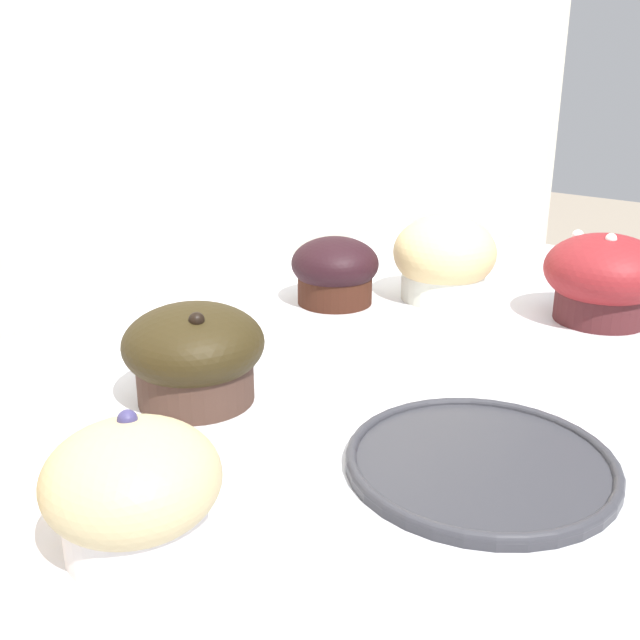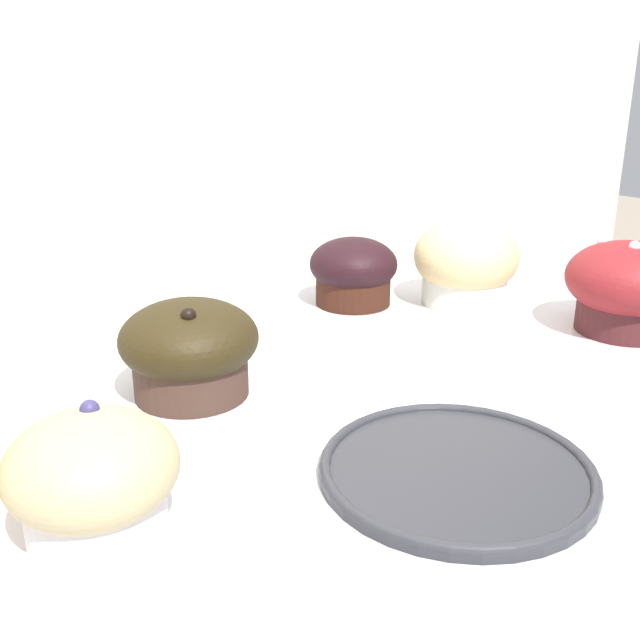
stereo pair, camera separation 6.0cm
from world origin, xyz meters
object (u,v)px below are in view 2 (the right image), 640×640
object	(u,v)px
muffin_front_left	(466,263)
muffin_back_center	(353,271)
muffin_back_right	(93,478)
serving_plate	(457,470)
muffin_front_center	(190,348)
muffin_back_left	(628,287)

from	to	relation	value
muffin_front_left	muffin_back_center	size ratio (longest dim) A/B	1.19
muffin_back_right	serving_plate	world-z (taller)	muffin_back_right
muffin_front_center	muffin_back_center	bearing A→B (deg)	14.82
muffin_front_center	muffin_front_left	size ratio (longest dim) A/B	0.97
muffin_back_left	muffin_back_center	size ratio (longest dim) A/B	1.27
serving_plate	muffin_back_center	bearing A→B (deg)	54.32
serving_plate	muffin_back_right	bearing A→B (deg)	151.84
muffin_front_center	muffin_front_left	xyz separation A→B (m)	(0.33, -0.01, 0.01)
muffin_back_center	serving_plate	size ratio (longest dim) A/B	0.53
muffin_front_center	serving_plate	bearing A→B (deg)	-77.14
muffin_front_center	muffin_front_left	distance (m)	0.33
muffin_back_left	muffin_front_left	size ratio (longest dim) A/B	1.06
muffin_front_left	muffin_back_center	xyz separation A→B (m)	(-0.09, 0.08, -0.01)
muffin_back_left	muffin_back_right	xyz separation A→B (m)	(-0.51, 0.06, -0.01)
serving_plate	muffin_front_left	bearing A→B (deg)	35.01
muffin_front_center	muffin_back_right	size ratio (longest dim) A/B	1.13
muffin_back_left	muffin_back_center	distance (m)	0.26
muffin_front_center	serving_plate	world-z (taller)	muffin_front_center
muffin_back_center	muffin_back_right	bearing A→B (deg)	-155.37
muffin_back_left	muffin_back_right	size ratio (longest dim) A/B	1.24
muffin_front_center	serving_plate	size ratio (longest dim) A/B	0.61
muffin_back_left	muffin_back_center	xyz separation A→B (m)	(-0.12, 0.23, -0.01)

